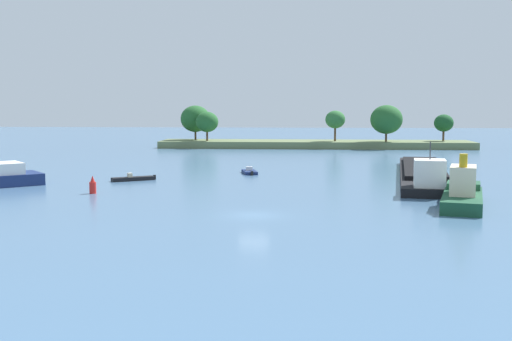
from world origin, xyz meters
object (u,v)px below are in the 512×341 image
(fishing_skiff, at_px, (250,172))
(tugboat, at_px, (463,193))
(small_motorboat, at_px, (133,179))
(channel_buoy_red, at_px, (93,186))
(cargo_barge, at_px, (423,172))

(fishing_skiff, relative_size, tugboat, 0.37)
(small_motorboat, distance_m, channel_buoy_red, 11.44)
(small_motorboat, height_order, channel_buoy_red, channel_buoy_red)
(fishing_skiff, distance_m, tugboat, 33.93)
(small_motorboat, bearing_deg, cargo_barge, 7.77)
(channel_buoy_red, bearing_deg, tugboat, -8.93)
(fishing_skiff, relative_size, channel_buoy_red, 2.38)
(fishing_skiff, xyz_separation_m, cargo_barge, (22.31, -4.04, 0.56))
(fishing_skiff, relative_size, cargo_barge, 0.12)
(fishing_skiff, relative_size, small_motorboat, 0.89)
(tugboat, height_order, cargo_barge, cargo_barge)
(cargo_barge, xyz_separation_m, channel_buoy_red, (-37.16, -16.26, 0.01))
(fishing_skiff, bearing_deg, channel_buoy_red, -126.21)
(tugboat, xyz_separation_m, channel_buoy_red, (-36.59, 5.75, -0.45))
(small_motorboat, xyz_separation_m, channel_buoy_red, (-1.27, -11.36, 0.56))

